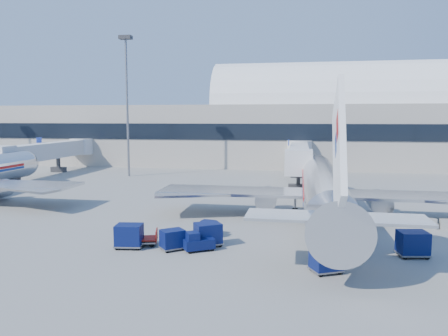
% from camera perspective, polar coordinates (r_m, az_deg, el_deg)
% --- Properties ---
extents(ground, '(260.00, 260.00, 0.00)m').
position_cam_1_polar(ground, '(39.50, -1.73, -7.46)').
color(ground, gray).
rests_on(ground, ground).
extents(terminal, '(170.00, 28.15, 21.00)m').
position_cam_1_polar(terminal, '(95.92, -2.94, 5.35)').
color(terminal, '#B2AA9E').
rests_on(terminal, ground).
extents(airliner_main, '(32.00, 37.26, 12.07)m').
position_cam_1_polar(airliner_main, '(42.61, 12.83, -2.57)').
color(airliner_main, silver).
rests_on(airliner_main, ground).
extents(jetbridge_near, '(4.40, 27.50, 6.25)m').
position_cam_1_polar(jetbridge_near, '(68.56, 9.78, 1.76)').
color(jetbridge_near, silver).
rests_on(jetbridge_near, ground).
extents(jetbridge_mid, '(4.40, 27.50, 6.25)m').
position_cam_1_polar(jetbridge_mid, '(80.50, -21.69, 2.09)').
color(jetbridge_mid, silver).
rests_on(jetbridge_mid, ground).
extents(mast_west, '(2.00, 1.20, 22.60)m').
position_cam_1_polar(mast_west, '(73.20, -12.59, 10.51)').
color(mast_west, slate).
rests_on(mast_west, ground).
extents(barrier_near, '(3.00, 0.55, 0.90)m').
position_cam_1_polar(barrier_near, '(41.83, 23.99, -6.61)').
color(barrier_near, '#9E9E96').
rests_on(barrier_near, ground).
extents(tug_lead, '(2.43, 2.06, 1.42)m').
position_cam_1_polar(tug_lead, '(32.03, -3.45, -9.64)').
color(tug_lead, '#091245').
rests_on(tug_lead, ground).
extents(tug_right, '(2.56, 1.83, 1.51)m').
position_cam_1_polar(tug_right, '(35.70, 16.73, -8.13)').
color(tug_right, '#091245').
rests_on(tug_right, ground).
extents(tug_left, '(1.46, 2.31, 1.40)m').
position_cam_1_polar(tug_left, '(35.73, -1.95, -7.92)').
color(tug_left, '#091245').
rests_on(tug_left, ground).
extents(cart_train_a, '(2.47, 2.31, 1.74)m').
position_cam_1_polar(cart_train_a, '(33.08, -2.11, -8.59)').
color(cart_train_a, '#091245').
rests_on(cart_train_a, ground).
extents(cart_train_b, '(2.12, 2.07, 1.49)m').
position_cam_1_polar(cart_train_b, '(32.39, -6.75, -9.21)').
color(cart_train_b, '#091245').
rests_on(cart_train_b, ground).
extents(cart_train_c, '(2.17, 1.76, 1.76)m').
position_cam_1_polar(cart_train_c, '(33.32, -12.28, -8.61)').
color(cart_train_c, '#091245').
rests_on(cart_train_c, ground).
extents(cart_solo_near, '(2.28, 2.09, 1.63)m').
position_cam_1_polar(cart_solo_near, '(28.35, 13.21, -11.50)').
color(cart_solo_near, '#091245').
rests_on(cart_solo_near, ground).
extents(cart_solo_far, '(2.26, 1.87, 1.79)m').
position_cam_1_polar(cart_solo_far, '(33.28, 23.44, -9.01)').
color(cart_solo_far, '#091245').
rests_on(cart_solo_far, ground).
extents(cart_open_red, '(2.51, 2.05, 0.59)m').
position_cam_1_polar(cart_open_red, '(33.89, -10.52, -9.22)').
color(cart_open_red, slate).
rests_on(cart_open_red, ground).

